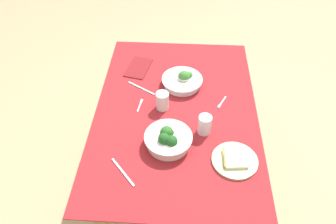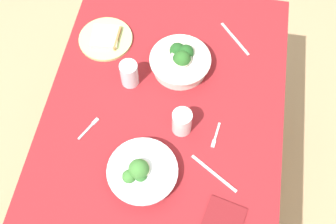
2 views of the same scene
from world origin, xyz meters
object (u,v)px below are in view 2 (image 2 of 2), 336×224
at_px(water_glass_center, 129,74).
at_px(water_glass_side, 182,122).
at_px(bread_side_plate, 106,38).
at_px(fork_by_near_bowl, 89,128).
at_px(broccoli_bowl_near, 180,61).
at_px(table_knife_right, 235,39).
at_px(broccoli_bowl_far, 141,172).
at_px(table_knife_left, 214,174).
at_px(fork_by_far_bowl, 216,136).

xyz_separation_m(water_glass_center, water_glass_side, (-0.16, -0.22, -0.00)).
bearing_deg(water_glass_center, bread_side_plate, 37.99).
bearing_deg(water_glass_side, fork_by_near_bowl, 99.58).
bearing_deg(water_glass_side, broccoli_bowl_near, 10.05).
bearing_deg(fork_by_near_bowl, water_glass_side, -52.93).
bearing_deg(water_glass_center, table_knife_right, -54.21).
height_order(broccoli_bowl_far, water_glass_side, water_glass_side).
xyz_separation_m(bread_side_plate, table_knife_right, (0.09, -0.50, -0.01)).
distance_m(bread_side_plate, table_knife_left, 0.69).
bearing_deg(broccoli_bowl_far, table_knife_right, -22.00).
relative_size(broccoli_bowl_near, fork_by_far_bowl, 2.31).
xyz_separation_m(bread_side_plate, table_knife_left, (-0.48, -0.49, -0.01)).
xyz_separation_m(broccoli_bowl_far, bread_side_plate, (0.53, 0.25, -0.02)).
bearing_deg(bread_side_plate, fork_by_far_bowl, -125.94).
xyz_separation_m(broccoli_bowl_near, bread_side_plate, (0.08, 0.31, -0.03)).
distance_m(water_glass_side, fork_by_near_bowl, 0.33).
distance_m(broccoli_bowl_far, table_knife_left, 0.24).
bearing_deg(water_glass_center, broccoli_bowl_near, -61.51).
distance_m(water_glass_center, table_knife_left, 0.47).
bearing_deg(fork_by_far_bowl, broccoli_bowl_near, -139.50).
bearing_deg(water_glass_center, broccoli_bowl_far, -161.88).
xyz_separation_m(broccoli_bowl_far, fork_by_near_bowl, (0.14, 0.22, -0.03)).
relative_size(broccoli_bowl_near, fork_by_near_bowl, 2.40).
distance_m(broccoli_bowl_far, fork_by_far_bowl, 0.29).
xyz_separation_m(broccoli_bowl_near, fork_by_far_bowl, (-0.27, -0.17, -0.04)).
bearing_deg(bread_side_plate, water_glass_center, -142.01).
relative_size(bread_side_plate, fork_by_near_bowl, 2.22).
distance_m(broccoli_bowl_near, table_knife_right, 0.26).
height_order(broccoli_bowl_far, broccoli_bowl_near, broccoli_bowl_near).
height_order(broccoli_bowl_near, fork_by_near_bowl, broccoli_bowl_near).
bearing_deg(water_glass_center, fork_by_near_bowl, 154.75).
relative_size(table_knife_left, table_knife_right, 1.03).
xyz_separation_m(broccoli_bowl_far, water_glass_center, (0.36, 0.12, 0.02)).
bearing_deg(water_glass_center, water_glass_side, -126.18).
height_order(fork_by_far_bowl, fork_by_near_bowl, same).
bearing_deg(fork_by_far_bowl, bread_side_plate, -117.60).
bearing_deg(broccoli_bowl_near, water_glass_side, -169.95).
bearing_deg(broccoli_bowl_far, broccoli_bowl_near, -7.28).
height_order(water_glass_center, fork_by_far_bowl, water_glass_center).
height_order(water_glass_center, water_glass_side, water_glass_center).
bearing_deg(broccoli_bowl_far, table_knife_left, -78.68).
distance_m(bread_side_plate, fork_by_far_bowl, 0.59).
height_order(broccoli_bowl_far, bread_side_plate, broccoli_bowl_far).
relative_size(broccoli_bowl_far, table_knife_left, 1.23).
distance_m(table_knife_left, table_knife_right, 0.57).
bearing_deg(fork_by_near_bowl, table_knife_left, -74.31).
bearing_deg(bread_side_plate, table_knife_right, -79.81).
xyz_separation_m(bread_side_plate, water_glass_center, (-0.17, -0.14, 0.04)).
bearing_deg(fork_by_near_bowl, water_glass_center, 2.24).
bearing_deg(water_glass_side, water_glass_center, 53.82).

